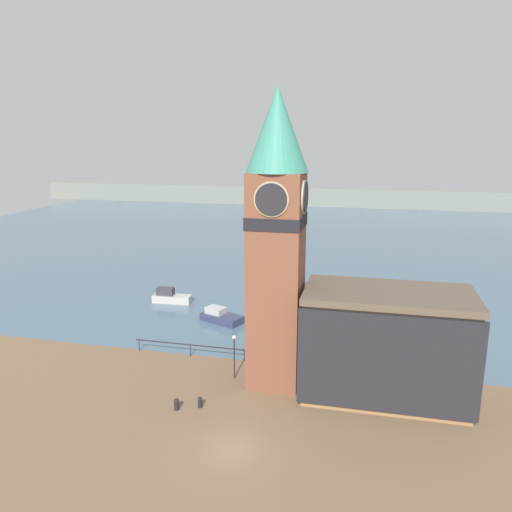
# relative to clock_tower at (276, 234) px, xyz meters

# --- Properties ---
(ground_plane) EXTENTS (160.00, 160.00, 0.00)m
(ground_plane) POSITION_rel_clock_tower_xyz_m (-0.92, -9.33, -11.86)
(ground_plane) COLOR brown
(water) EXTENTS (160.00, 120.00, 0.00)m
(water) POSITION_rel_clock_tower_xyz_m (-0.92, 63.19, -11.87)
(water) COLOR slate
(water) RESTS_ON ground_plane
(far_shoreline) EXTENTS (180.00, 3.00, 5.00)m
(far_shoreline) POSITION_rel_clock_tower_xyz_m (-0.92, 103.19, -9.36)
(far_shoreline) COLOR gray
(far_shoreline) RESTS_ON water
(pier_railing) EXTENTS (10.41, 0.08, 1.09)m
(pier_railing) POSITION_rel_clock_tower_xyz_m (-8.16, 2.94, -10.91)
(pier_railing) COLOR #232328
(pier_railing) RESTS_ON ground_plane
(clock_tower) EXTENTS (4.48, 4.48, 22.32)m
(clock_tower) POSITION_rel_clock_tower_xyz_m (0.00, 0.00, 0.00)
(clock_tower) COLOR brown
(clock_tower) RESTS_ON ground_plane
(pier_building) EXTENTS (12.13, 6.60, 8.12)m
(pier_building) POSITION_rel_clock_tower_xyz_m (8.29, -0.29, -7.78)
(pier_building) COLOR #9E754C
(pier_building) RESTS_ON ground_plane
(boat_near) EXTENTS (4.83, 3.51, 1.43)m
(boat_near) POSITION_rel_clock_tower_xyz_m (-8.06, 11.65, -11.33)
(boat_near) COLOR #333856
(boat_near) RESTS_ON water
(boat_far) EXTENTS (4.55, 1.72, 1.73)m
(boat_far) POSITION_rel_clock_tower_xyz_m (-15.57, 16.28, -11.23)
(boat_far) COLOR #B7B2A8
(boat_far) RESTS_ON water
(mooring_bollard_near) EXTENTS (0.32, 0.32, 0.82)m
(mooring_bollard_near) POSITION_rel_clock_tower_xyz_m (-4.49, -5.02, -11.42)
(mooring_bollard_near) COLOR black
(mooring_bollard_near) RESTS_ON ground_plane
(mooring_bollard_far) EXTENTS (0.37, 0.37, 0.87)m
(mooring_bollard_far) POSITION_rel_clock_tower_xyz_m (-6.01, -5.68, -11.40)
(mooring_bollard_far) COLOR black
(mooring_bollard_far) RESTS_ON ground_plane
(lamp_post) EXTENTS (0.32, 0.32, 3.67)m
(lamp_post) POSITION_rel_clock_tower_xyz_m (-3.27, -0.19, -9.27)
(lamp_post) COLOR black
(lamp_post) RESTS_ON ground_plane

